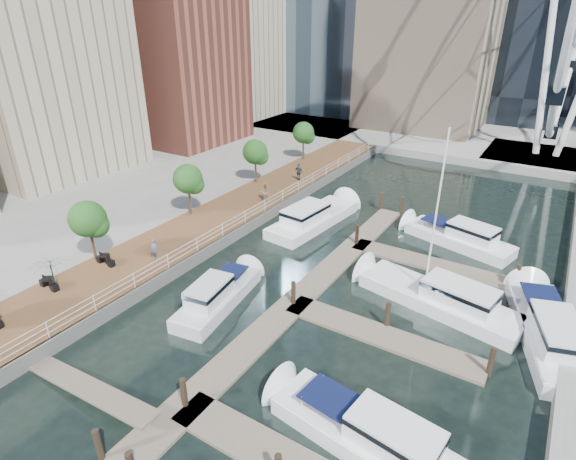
# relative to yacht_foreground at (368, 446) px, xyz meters

# --- Properties ---
(ground) EXTENTS (520.00, 520.00, 0.00)m
(ground) POSITION_rel_yacht_foreground_xyz_m (-11.34, -0.64, 0.00)
(ground) COLOR black
(ground) RESTS_ON ground
(boardwalk) EXTENTS (6.00, 60.00, 1.00)m
(boardwalk) POSITION_rel_yacht_foreground_xyz_m (-20.34, 14.36, 0.50)
(boardwalk) COLOR brown
(boardwalk) RESTS_ON ground
(seawall) EXTENTS (0.25, 60.00, 1.00)m
(seawall) POSITION_rel_yacht_foreground_xyz_m (-17.34, 14.36, 0.50)
(seawall) COLOR #595954
(seawall) RESTS_ON ground
(land_inland) EXTENTS (48.00, 90.00, 1.00)m
(land_inland) POSITION_rel_yacht_foreground_xyz_m (-47.34, 14.36, 0.50)
(land_inland) COLOR gray
(land_inland) RESTS_ON ground
(land_far) EXTENTS (200.00, 114.00, 1.00)m
(land_far) POSITION_rel_yacht_foreground_xyz_m (-11.34, 101.36, 0.50)
(land_far) COLOR gray
(land_far) RESTS_ON ground
(pier) EXTENTS (14.00, 12.00, 1.00)m
(pier) POSITION_rel_yacht_foreground_xyz_m (2.66, 51.36, 0.50)
(pier) COLOR gray
(pier) RESTS_ON ground
(railing) EXTENTS (0.10, 60.00, 1.05)m
(railing) POSITION_rel_yacht_foreground_xyz_m (-17.44, 14.36, 1.52)
(railing) COLOR white
(railing) RESTS_ON boardwalk
(floating_docks) EXTENTS (16.00, 34.00, 2.60)m
(floating_docks) POSITION_rel_yacht_foreground_xyz_m (-3.38, 9.34, 0.49)
(floating_docks) COLOR #6D6051
(floating_docks) RESTS_ON ground
(midrise_condos) EXTENTS (19.00, 67.00, 28.00)m
(midrise_condos) POSITION_rel_yacht_foreground_xyz_m (-44.91, 26.18, 13.42)
(midrise_condos) COLOR #BCAD8E
(midrise_condos) RESTS_ON ground
(street_trees) EXTENTS (2.60, 42.60, 4.60)m
(street_trees) POSITION_rel_yacht_foreground_xyz_m (-22.74, 13.36, 4.29)
(street_trees) COLOR #3F2B1C
(street_trees) RESTS_ON ground
(cafe_tables) EXTENTS (2.50, 13.70, 0.74)m
(cafe_tables) POSITION_rel_yacht_foreground_xyz_m (-21.74, -2.64, 1.37)
(cafe_tables) COLOR black
(cafe_tables) RESTS_ON ground
(yacht_foreground) EXTENTS (10.22, 3.93, 2.15)m
(yacht_foreground) POSITION_rel_yacht_foreground_xyz_m (0.00, 0.00, 0.00)
(yacht_foreground) COLOR white
(yacht_foreground) RESTS_ON ground
(pedestrian_near) EXTENTS (0.66, 0.52, 1.60)m
(pedestrian_near) POSITION_rel_yacht_foreground_xyz_m (-19.19, 5.75, 1.80)
(pedestrian_near) COLOR #545970
(pedestrian_near) RESTS_ON boardwalk
(pedestrian_mid) EXTENTS (1.04, 1.07, 1.74)m
(pedestrian_mid) POSITION_rel_yacht_foreground_xyz_m (-18.95, 19.46, 1.87)
(pedestrian_mid) COLOR gray
(pedestrian_mid) RESTS_ON boardwalk
(pedestrian_far) EXTENTS (1.13, 0.55, 1.87)m
(pedestrian_far) POSITION_rel_yacht_foreground_xyz_m (-19.15, 26.30, 1.94)
(pedestrian_far) COLOR #363E43
(pedestrian_far) RESTS_ON boardwalk
(moored_yachts) EXTENTS (24.63, 36.66, 11.50)m
(moored_yachts) POSITION_rel_yacht_foreground_xyz_m (-1.97, 11.71, 0.00)
(moored_yachts) COLOR white
(moored_yachts) RESTS_ON ground
(cafe_seating) EXTENTS (4.09, 7.90, 2.49)m
(cafe_seating) POSITION_rel_yacht_foreground_xyz_m (-21.22, -3.88, 2.20)
(cafe_seating) COLOR #0F3717
(cafe_seating) RESTS_ON ground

